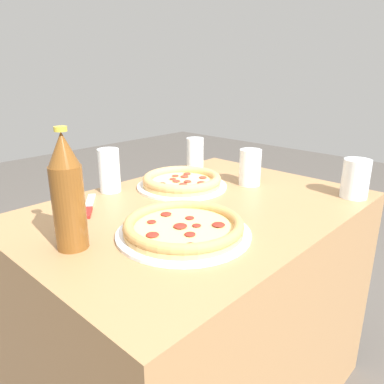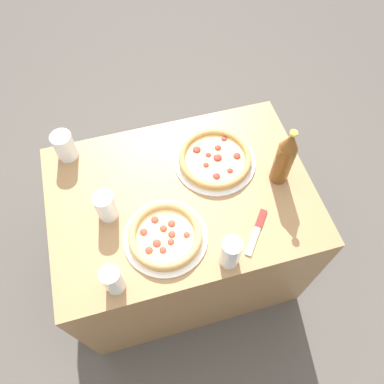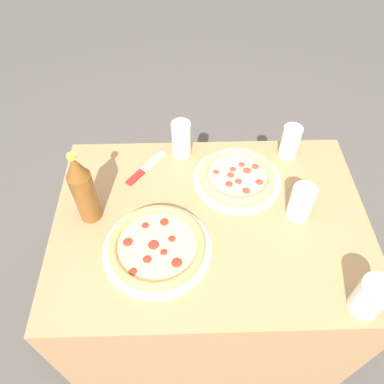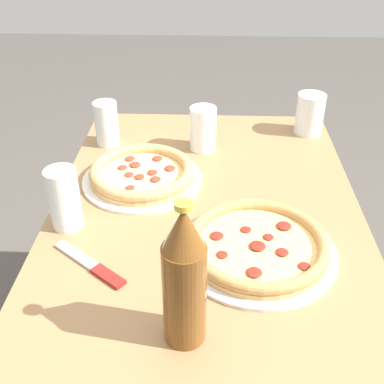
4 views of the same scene
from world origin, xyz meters
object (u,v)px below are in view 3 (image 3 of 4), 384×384
(pizza_pepperoni, at_px, (237,177))
(pizza_margherita, at_px, (157,246))
(glass_red_wine, at_px, (301,203))
(glass_lemonade, at_px, (290,143))
(knife, at_px, (144,169))
(beer_bottle, at_px, (83,189))
(glass_mango_juice, at_px, (370,297))
(glass_cola, at_px, (181,141))

(pizza_pepperoni, xyz_separation_m, pizza_margherita, (0.27, 0.27, -0.00))
(pizza_pepperoni, relative_size, glass_red_wine, 2.46)
(glass_red_wine, xyz_separation_m, glass_lemonade, (-0.02, -0.27, 0.00))
(glass_lemonade, xyz_separation_m, knife, (0.52, 0.07, -0.05))
(pizza_margherita, relative_size, glass_lemonade, 2.60)
(glass_red_wine, height_order, beer_bottle, beer_bottle)
(glass_red_wine, height_order, knife, glass_red_wine)
(glass_red_wine, bearing_deg, pizza_margherita, 15.10)
(glass_red_wine, distance_m, knife, 0.55)
(knife, bearing_deg, pizza_margherita, 99.75)
(glass_red_wine, relative_size, glass_lemonade, 0.98)
(pizza_margherita, distance_m, glass_red_wine, 0.47)
(glass_mango_juice, distance_m, beer_bottle, 0.85)
(pizza_pepperoni, relative_size, glass_cola, 2.15)
(glass_red_wine, distance_m, beer_bottle, 0.67)
(pizza_margherita, height_order, glass_mango_juice, glass_mango_juice)
(glass_cola, distance_m, knife, 0.17)
(glass_red_wine, height_order, glass_cola, glass_cola)
(glass_red_wine, bearing_deg, knife, -22.39)
(glass_red_wine, xyz_separation_m, glass_cola, (0.37, -0.29, 0.01))
(glass_red_wine, xyz_separation_m, knife, (0.51, -0.21, -0.05))
(glass_mango_juice, xyz_separation_m, knife, (0.62, -0.52, -0.05))
(glass_cola, bearing_deg, pizza_pepperoni, 143.76)
(pizza_margherita, bearing_deg, glass_mango_juice, 161.17)
(glass_red_wine, bearing_deg, glass_cola, -37.91)
(glass_mango_juice, relative_size, knife, 0.72)
(glass_lemonade, height_order, glass_mango_juice, glass_lemonade)
(beer_bottle, height_order, knife, beer_bottle)
(glass_lemonade, bearing_deg, glass_cola, -2.30)
(glass_red_wine, relative_size, knife, 0.74)
(pizza_margherita, height_order, glass_cola, glass_cola)
(pizza_pepperoni, xyz_separation_m, beer_bottle, (0.49, 0.13, 0.11))
(pizza_pepperoni, bearing_deg, glass_cola, -36.24)
(glass_cola, bearing_deg, glass_lemonade, 177.70)
(pizza_margherita, xyz_separation_m, glass_lemonade, (-0.47, -0.39, 0.04))
(glass_red_wine, xyz_separation_m, beer_bottle, (0.67, -0.02, 0.07))
(glass_lemonade, height_order, glass_cola, glass_cola)
(glass_lemonade, relative_size, knife, 0.76)
(glass_lemonade, bearing_deg, pizza_pepperoni, 32.01)
(beer_bottle, bearing_deg, glass_lemonade, -159.31)
(glass_cola, bearing_deg, glass_mango_juice, 128.89)
(glass_cola, distance_m, glass_mango_juice, 0.77)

